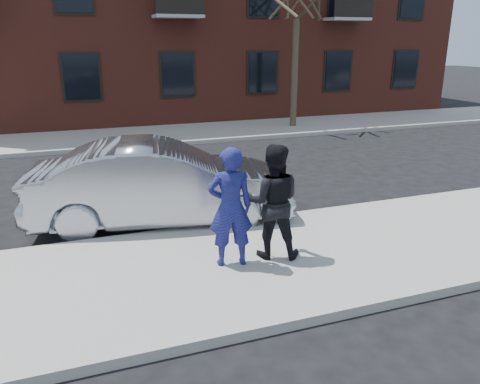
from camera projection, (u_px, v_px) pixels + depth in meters
name	position (u px, v px, depth m)	size (l,w,h in m)	color
ground	(335.00, 249.00, 8.40)	(100.00, 100.00, 0.00)	black
near_sidewalk	(343.00, 251.00, 8.15)	(50.00, 3.50, 0.15)	#9B9893
near_curb	(297.00, 216.00, 9.76)	(50.00, 0.10, 0.15)	#999691
far_sidewalk	(187.00, 133.00, 18.44)	(50.00, 3.50, 0.15)	#9B9893
far_curb	(199.00, 142.00, 16.83)	(50.00, 0.10, 0.15)	#999691
silver_sedan	(161.00, 184.00, 9.34)	(1.78, 5.11, 1.68)	#999BA3
man_hoodie	(230.00, 207.00, 7.23)	(0.76, 0.57, 1.92)	navy
man_peacoat	(273.00, 202.00, 7.53)	(1.12, 1.01, 1.89)	black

